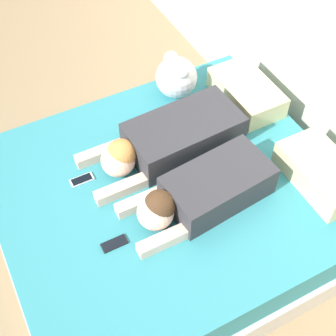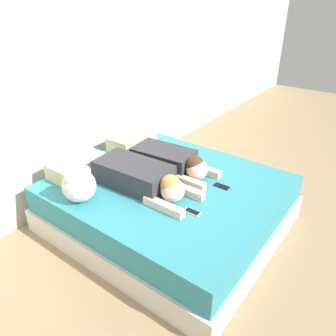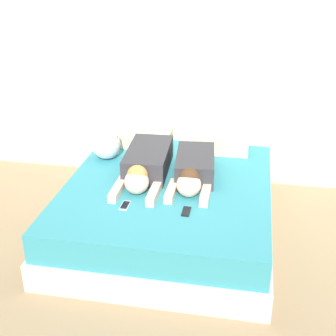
{
  "view_description": "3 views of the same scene",
  "coord_description": "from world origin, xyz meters",
  "px_view_note": "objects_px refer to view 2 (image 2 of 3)",
  "views": [
    {
      "loc": [
        1.49,
        -0.78,
        2.69
      ],
      "look_at": [
        0.0,
        0.0,
        0.63
      ],
      "focal_mm": 50.0,
      "sensor_mm": 36.0,
      "label": 1
    },
    {
      "loc": [
        -2.11,
        -1.58,
        2.08
      ],
      "look_at": [
        0.0,
        0.0,
        0.63
      ],
      "focal_mm": 35.0,
      "sensor_mm": 36.0,
      "label": 2
    },
    {
      "loc": [
        0.66,
        -3.54,
        2.36
      ],
      "look_at": [
        0.0,
        0.0,
        0.63
      ],
      "focal_mm": 50.0,
      "sensor_mm": 36.0,
      "label": 3
    }
  ],
  "objects_px": {
    "pillow_head_left": "(78,166)",
    "person_left": "(142,178)",
    "pillow_head_right": "(132,140)",
    "bed": "(168,203)",
    "cell_phone_left": "(192,212)",
    "cell_phone_right": "(222,186)",
    "plush_toy": "(79,185)",
    "person_right": "(173,161)"
  },
  "relations": [
    {
      "from": "bed",
      "to": "pillow_head_left",
      "type": "xyz_separation_m",
      "value": [
        -0.39,
        0.81,
        0.32
      ]
    },
    {
      "from": "bed",
      "to": "plush_toy",
      "type": "xyz_separation_m",
      "value": [
        -0.69,
        0.42,
        0.4
      ]
    },
    {
      "from": "person_right",
      "to": "cell_phone_left",
      "type": "relative_size",
      "value": 6.25
    },
    {
      "from": "pillow_head_left",
      "to": "person_right",
      "type": "relative_size",
      "value": 0.61
    },
    {
      "from": "bed",
      "to": "person_right",
      "type": "relative_size",
      "value": 2.31
    },
    {
      "from": "pillow_head_left",
      "to": "person_left",
      "type": "relative_size",
      "value": 0.53
    },
    {
      "from": "cell_phone_right",
      "to": "plush_toy",
      "type": "xyz_separation_m",
      "value": [
        -0.91,
        0.87,
        0.15
      ]
    },
    {
      "from": "pillow_head_right",
      "to": "bed",
      "type": "bearing_deg",
      "value": -116.03
    },
    {
      "from": "pillow_head_left",
      "to": "person_right",
      "type": "distance_m",
      "value": 0.93
    },
    {
      "from": "cell_phone_right",
      "to": "plush_toy",
      "type": "distance_m",
      "value": 1.27
    },
    {
      "from": "person_left",
      "to": "cell_phone_left",
      "type": "distance_m",
      "value": 0.57
    },
    {
      "from": "bed",
      "to": "pillow_head_right",
      "type": "relative_size",
      "value": 3.81
    },
    {
      "from": "cell_phone_left",
      "to": "pillow_head_right",
      "type": "bearing_deg",
      "value": 62.28
    },
    {
      "from": "pillow_head_right",
      "to": "plush_toy",
      "type": "bearing_deg",
      "value": -160.36
    },
    {
      "from": "pillow_head_left",
      "to": "person_left",
      "type": "xyz_separation_m",
      "value": [
        0.17,
        -0.69,
        0.03
      ]
    },
    {
      "from": "pillow_head_right",
      "to": "cell_phone_right",
      "type": "bearing_deg",
      "value": -97.6
    },
    {
      "from": "pillow_head_right",
      "to": "cell_phone_right",
      "type": "relative_size",
      "value": 3.79
    },
    {
      "from": "pillow_head_right",
      "to": "cell_phone_left",
      "type": "xyz_separation_m",
      "value": [
        -0.66,
        -1.25,
        -0.07
      ]
    },
    {
      "from": "bed",
      "to": "cell_phone_left",
      "type": "xyz_separation_m",
      "value": [
        -0.26,
        -0.44,
        0.25
      ]
    },
    {
      "from": "pillow_head_left",
      "to": "cell_phone_right",
      "type": "distance_m",
      "value": 1.4
    },
    {
      "from": "pillow_head_left",
      "to": "pillow_head_right",
      "type": "distance_m",
      "value": 0.79
    },
    {
      "from": "cell_phone_right",
      "to": "plush_toy",
      "type": "bearing_deg",
      "value": 136.42
    },
    {
      "from": "person_left",
      "to": "person_right",
      "type": "bearing_deg",
      "value": -3.43
    },
    {
      "from": "bed",
      "to": "cell_phone_right",
      "type": "height_order",
      "value": "cell_phone_right"
    },
    {
      "from": "bed",
      "to": "pillow_head_left",
      "type": "relative_size",
      "value": 3.81
    },
    {
      "from": "bed",
      "to": "plush_toy",
      "type": "relative_size",
      "value": 6.85
    },
    {
      "from": "cell_phone_left",
      "to": "cell_phone_right",
      "type": "bearing_deg",
      "value": -0.1
    },
    {
      "from": "cell_phone_left",
      "to": "cell_phone_right",
      "type": "distance_m",
      "value": 0.49
    },
    {
      "from": "person_right",
      "to": "cell_phone_right",
      "type": "distance_m",
      "value": 0.55
    },
    {
      "from": "bed",
      "to": "person_left",
      "type": "relative_size",
      "value": 2.01
    },
    {
      "from": "pillow_head_right",
      "to": "plush_toy",
      "type": "xyz_separation_m",
      "value": [
        -1.08,
        -0.39,
        0.07
      ]
    },
    {
      "from": "pillow_head_right",
      "to": "cell_phone_left",
      "type": "height_order",
      "value": "pillow_head_right"
    },
    {
      "from": "pillow_head_left",
      "to": "bed",
      "type": "bearing_deg",
      "value": -63.97
    },
    {
      "from": "person_right",
      "to": "cell_phone_right",
      "type": "xyz_separation_m",
      "value": [
        0.02,
        -0.54,
        -0.1
      ]
    },
    {
      "from": "pillow_head_right",
      "to": "person_left",
      "type": "height_order",
      "value": "person_left"
    },
    {
      "from": "pillow_head_left",
      "to": "pillow_head_right",
      "type": "relative_size",
      "value": 1.0
    },
    {
      "from": "bed",
      "to": "cell_phone_right",
      "type": "xyz_separation_m",
      "value": [
        0.23,
        -0.45,
        0.25
      ]
    },
    {
      "from": "plush_toy",
      "to": "cell_phone_right",
      "type": "bearing_deg",
      "value": -43.58
    },
    {
      "from": "person_right",
      "to": "cell_phone_left",
      "type": "height_order",
      "value": "person_right"
    },
    {
      "from": "bed",
      "to": "pillow_head_left",
      "type": "bearing_deg",
      "value": 116.03
    },
    {
      "from": "plush_toy",
      "to": "bed",
      "type": "bearing_deg",
      "value": -31.69
    },
    {
      "from": "person_left",
      "to": "pillow_head_left",
      "type": "bearing_deg",
      "value": 103.94
    }
  ]
}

